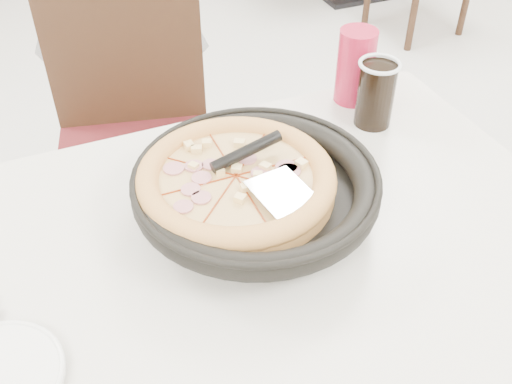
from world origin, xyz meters
name	(u,v)px	position (x,y,z in m)	size (l,w,h in m)	color
chair_far	(136,156)	(0.05, 0.65, 0.47)	(0.42, 0.42, 0.95)	black
trivet	(235,211)	(0.10, 0.04, 0.77)	(0.13, 0.13, 0.04)	black
pizza_pan	(256,196)	(0.14, 0.03, 0.79)	(0.37, 0.37, 0.01)	black
pizza	(236,186)	(0.11, 0.05, 0.81)	(0.33, 0.33, 0.02)	gold
pizza_server	(282,192)	(0.15, -0.03, 0.84)	(0.08, 0.10, 0.00)	silver
cola_glass	(375,95)	(0.47, 0.20, 0.81)	(0.07, 0.07, 0.13)	black
red_cup	(355,66)	(0.47, 0.30, 0.83)	(0.08, 0.08, 0.16)	#AA1634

